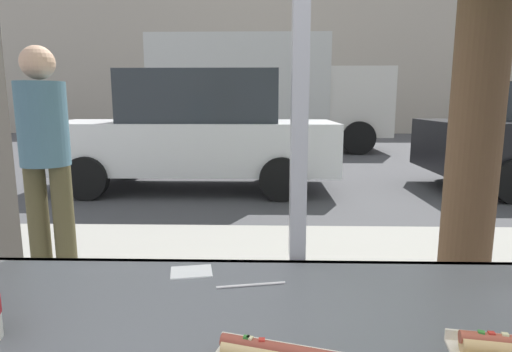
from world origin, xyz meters
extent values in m
plane|color=#424244|center=(0.00, 8.00, 0.00)|extent=(60.00, 60.00, 0.00)
cube|color=gray|center=(0.00, 1.60, 0.08)|extent=(16.00, 2.80, 0.15)
cube|color=#404245|center=(0.00, 0.03, 0.92)|extent=(1.98, 0.02, 0.02)
cube|color=#9E9EA3|center=(0.00, 0.08, 1.60)|extent=(0.05, 0.08, 1.35)
cube|color=#A89E8E|center=(0.00, 18.52, 3.03)|extent=(28.00, 1.20, 6.06)
cube|color=beige|center=(-0.07, -0.47, 0.94)|extent=(0.25, 0.07, 0.03)
cylinder|color=brown|center=(-0.08, -0.51, 0.96)|extent=(0.22, 0.09, 0.03)
cube|color=beige|center=(-0.13, -0.50, 0.98)|extent=(0.02, 0.01, 0.01)
cube|color=#337A2D|center=(-0.14, -0.50, 0.98)|extent=(0.01, 0.01, 0.01)
cube|color=red|center=(-0.11, -0.50, 0.98)|extent=(0.01, 0.01, 0.01)
cube|color=beige|center=(0.40, -0.43, 0.94)|extent=(0.25, 0.05, 0.03)
cube|color=#337A2D|center=(0.32, -0.47, 0.98)|extent=(0.01, 0.01, 0.01)
cube|color=red|center=(0.34, -0.47, 0.98)|extent=(0.01, 0.01, 0.01)
cube|color=beige|center=(0.36, -0.47, 0.98)|extent=(0.01, 0.01, 0.01)
cylinder|color=white|center=(-0.14, -0.16, 0.93)|extent=(0.19, 0.04, 0.01)
cube|color=white|center=(-0.32, -0.07, 0.93)|extent=(0.14, 0.11, 0.00)
cube|color=silver|center=(-1.31, 5.62, 0.71)|extent=(4.58, 1.73, 0.78)
cube|color=#282D33|center=(-1.12, 5.62, 1.50)|extent=(2.38, 1.52, 0.79)
cylinder|color=black|center=(0.11, 6.48, 0.32)|extent=(0.64, 0.18, 0.64)
cylinder|color=black|center=(0.11, 4.75, 0.32)|extent=(0.64, 0.18, 0.64)
cylinder|color=black|center=(-2.73, 6.48, 0.32)|extent=(0.64, 0.18, 0.64)
cylinder|color=black|center=(-2.73, 4.75, 0.32)|extent=(0.64, 0.18, 0.64)
cylinder|color=black|center=(3.38, 6.55, 0.32)|extent=(0.64, 0.18, 0.64)
cube|color=beige|center=(-0.88, 11.30, 1.83)|extent=(4.93, 2.20, 2.76)
cube|color=beige|center=(2.38, 11.30, 1.40)|extent=(1.90, 2.10, 1.90)
cylinder|color=black|center=(2.38, 12.35, 0.45)|extent=(0.90, 0.24, 0.90)
cylinder|color=black|center=(2.38, 10.25, 0.45)|extent=(0.90, 0.24, 0.90)
cylinder|color=black|center=(-1.76, 12.40, 0.45)|extent=(0.90, 0.24, 0.90)
cylinder|color=black|center=(-1.76, 10.20, 0.45)|extent=(0.90, 0.24, 0.90)
cylinder|color=#4A442A|center=(-1.69, 1.57, 0.57)|extent=(0.14, 0.14, 0.84)
cylinder|color=#4A442A|center=(-1.51, 1.57, 0.57)|extent=(0.14, 0.14, 0.84)
cylinder|color=#426475|center=(-1.60, 1.57, 1.27)|extent=(0.32, 0.32, 0.56)
sphere|color=tan|center=(-1.60, 1.57, 1.67)|extent=(0.22, 0.22, 0.22)
cylinder|color=brown|center=(1.09, 1.22, 1.41)|extent=(0.29, 0.29, 2.50)
camera|label=1|loc=(-0.10, -1.24, 1.42)|focal=29.72mm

